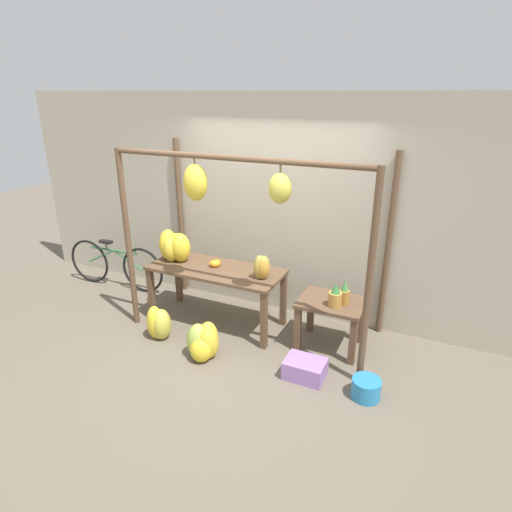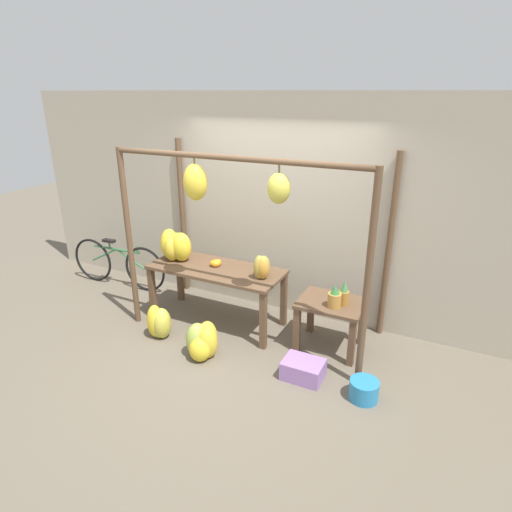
{
  "view_description": "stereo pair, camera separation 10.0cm",
  "coord_description": "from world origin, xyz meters",
  "px_view_note": "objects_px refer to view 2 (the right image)",
  "views": [
    {
      "loc": [
        2.02,
        -3.56,
        2.79
      ],
      "look_at": [
        0.05,
        0.63,
        1.0
      ],
      "focal_mm": 30.0,
      "sensor_mm": 36.0,
      "label": 1
    },
    {
      "loc": [
        2.11,
        -3.52,
        2.79
      ],
      "look_at": [
        0.05,
        0.63,
        1.0
      ],
      "focal_mm": 30.0,
      "sensor_mm": 36.0,
      "label": 2
    }
  ],
  "objects_px": {
    "orange_pile": "(216,263)",
    "parked_bicycle": "(118,263)",
    "pineapple_cluster": "(338,296)",
    "banana_pile_ground_right": "(203,342)",
    "fruit_crate_white": "(303,369)",
    "banana_pile_on_table": "(175,246)",
    "blue_bucket": "(364,390)",
    "banana_pile_ground_left": "(159,323)",
    "papaya_pile": "(262,267)"
  },
  "relations": [
    {
      "from": "parked_bicycle",
      "to": "fruit_crate_white",
      "type": "bearing_deg",
      "value": -15.11
    },
    {
      "from": "pineapple_cluster",
      "to": "fruit_crate_white",
      "type": "bearing_deg",
      "value": -104.69
    },
    {
      "from": "blue_bucket",
      "to": "parked_bicycle",
      "type": "distance_m",
      "value": 4.08
    },
    {
      "from": "banana_pile_ground_right",
      "to": "papaya_pile",
      "type": "xyz_separation_m",
      "value": [
        0.38,
        0.73,
        0.7
      ]
    },
    {
      "from": "banana_pile_on_table",
      "to": "pineapple_cluster",
      "type": "height_order",
      "value": "banana_pile_on_table"
    },
    {
      "from": "fruit_crate_white",
      "to": "parked_bicycle",
      "type": "relative_size",
      "value": 0.25
    },
    {
      "from": "banana_pile_on_table",
      "to": "banana_pile_ground_left",
      "type": "bearing_deg",
      "value": -75.16
    },
    {
      "from": "orange_pile",
      "to": "parked_bicycle",
      "type": "height_order",
      "value": "orange_pile"
    },
    {
      "from": "orange_pile",
      "to": "blue_bucket",
      "type": "distance_m",
      "value": 2.29
    },
    {
      "from": "parked_bicycle",
      "to": "papaya_pile",
      "type": "height_order",
      "value": "papaya_pile"
    },
    {
      "from": "banana_pile_on_table",
      "to": "blue_bucket",
      "type": "distance_m",
      "value": 2.86
    },
    {
      "from": "banana_pile_ground_right",
      "to": "orange_pile",
      "type": "bearing_deg",
      "value": 109.86
    },
    {
      "from": "orange_pile",
      "to": "fruit_crate_white",
      "type": "distance_m",
      "value": 1.71
    },
    {
      "from": "banana_pile_on_table",
      "to": "banana_pile_ground_right",
      "type": "bearing_deg",
      "value": -41.03
    },
    {
      "from": "pineapple_cluster",
      "to": "fruit_crate_white",
      "type": "relative_size",
      "value": 0.7
    },
    {
      "from": "orange_pile",
      "to": "papaya_pile",
      "type": "distance_m",
      "value": 0.67
    },
    {
      "from": "orange_pile",
      "to": "fruit_crate_white",
      "type": "bearing_deg",
      "value": -24.55
    },
    {
      "from": "parked_bicycle",
      "to": "orange_pile",
      "type": "bearing_deg",
      "value": -7.38
    },
    {
      "from": "orange_pile",
      "to": "banana_pile_ground_right",
      "type": "relative_size",
      "value": 0.29
    },
    {
      "from": "pineapple_cluster",
      "to": "parked_bicycle",
      "type": "distance_m",
      "value": 3.5
    },
    {
      "from": "banana_pile_on_table",
      "to": "pineapple_cluster",
      "type": "bearing_deg",
      "value": -0.64
    },
    {
      "from": "blue_bucket",
      "to": "banana_pile_on_table",
      "type": "bearing_deg",
      "value": 165.75
    },
    {
      "from": "orange_pile",
      "to": "banana_pile_ground_left",
      "type": "height_order",
      "value": "orange_pile"
    },
    {
      "from": "banana_pile_ground_right",
      "to": "fruit_crate_white",
      "type": "height_order",
      "value": "banana_pile_ground_right"
    },
    {
      "from": "orange_pile",
      "to": "banana_pile_ground_left",
      "type": "distance_m",
      "value": 1.0
    },
    {
      "from": "banana_pile_on_table",
      "to": "pineapple_cluster",
      "type": "distance_m",
      "value": 2.18
    },
    {
      "from": "orange_pile",
      "to": "banana_pile_ground_right",
      "type": "bearing_deg",
      "value": -70.14
    },
    {
      "from": "fruit_crate_white",
      "to": "blue_bucket",
      "type": "height_order",
      "value": "blue_bucket"
    },
    {
      "from": "fruit_crate_white",
      "to": "blue_bucket",
      "type": "bearing_deg",
      "value": -4.51
    },
    {
      "from": "orange_pile",
      "to": "fruit_crate_white",
      "type": "xyz_separation_m",
      "value": [
        1.42,
        -0.65,
        -0.69
      ]
    },
    {
      "from": "blue_bucket",
      "to": "parked_bicycle",
      "type": "xyz_separation_m",
      "value": [
        -3.96,
        0.95,
        0.26
      ]
    },
    {
      "from": "orange_pile",
      "to": "parked_bicycle",
      "type": "bearing_deg",
      "value": 172.62
    },
    {
      "from": "orange_pile",
      "to": "papaya_pile",
      "type": "bearing_deg",
      "value": -5.1
    },
    {
      "from": "pineapple_cluster",
      "to": "parked_bicycle",
      "type": "relative_size",
      "value": 0.18
    },
    {
      "from": "fruit_crate_white",
      "to": "papaya_pile",
      "type": "distance_m",
      "value": 1.25
    },
    {
      "from": "pineapple_cluster",
      "to": "parked_bicycle",
      "type": "xyz_separation_m",
      "value": [
        -3.47,
        0.3,
        -0.35
      ]
    },
    {
      "from": "pineapple_cluster",
      "to": "banana_pile_ground_right",
      "type": "relative_size",
      "value": 0.64
    },
    {
      "from": "pineapple_cluster",
      "to": "fruit_crate_white",
      "type": "distance_m",
      "value": 0.87
    },
    {
      "from": "fruit_crate_white",
      "to": "banana_pile_on_table",
      "type": "bearing_deg",
      "value": 162.79
    },
    {
      "from": "banana_pile_ground_left",
      "to": "fruit_crate_white",
      "type": "distance_m",
      "value": 1.84
    },
    {
      "from": "banana_pile_ground_left",
      "to": "parked_bicycle",
      "type": "bearing_deg",
      "value": 148.18
    },
    {
      "from": "banana_pile_ground_right",
      "to": "parked_bicycle",
      "type": "relative_size",
      "value": 0.27
    },
    {
      "from": "parked_bicycle",
      "to": "papaya_pile",
      "type": "xyz_separation_m",
      "value": [
        2.55,
        -0.3,
        0.53
      ]
    },
    {
      "from": "orange_pile",
      "to": "blue_bucket",
      "type": "relative_size",
      "value": 0.47
    },
    {
      "from": "parked_bicycle",
      "to": "papaya_pile",
      "type": "relative_size",
      "value": 5.6
    },
    {
      "from": "fruit_crate_white",
      "to": "parked_bicycle",
      "type": "xyz_separation_m",
      "value": [
        -3.32,
        0.9,
        0.26
      ]
    },
    {
      "from": "parked_bicycle",
      "to": "banana_pile_ground_left",
      "type": "bearing_deg",
      "value": -31.82
    },
    {
      "from": "banana_pile_ground_right",
      "to": "parked_bicycle",
      "type": "bearing_deg",
      "value": 154.67
    },
    {
      "from": "banana_pile_on_table",
      "to": "parked_bicycle",
      "type": "height_order",
      "value": "banana_pile_on_table"
    },
    {
      "from": "banana_pile_ground_right",
      "to": "blue_bucket",
      "type": "height_order",
      "value": "banana_pile_ground_right"
    }
  ]
}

